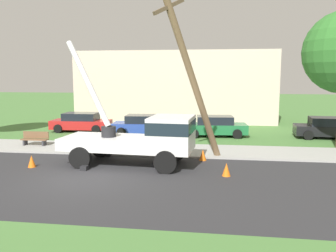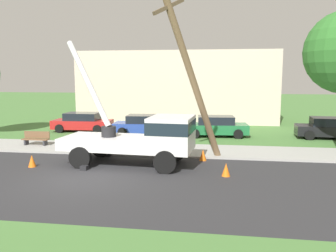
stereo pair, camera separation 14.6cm
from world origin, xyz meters
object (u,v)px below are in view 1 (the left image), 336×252
at_px(traffic_cone_ahead, 226,170).
at_px(parked_sedan_green, 215,126).
at_px(park_bench, 35,139).
at_px(leaning_utility_pole, 191,75).
at_px(parked_sedan_blue, 144,125).
at_px(parked_sedan_red, 81,122).
at_px(traffic_cone_behind, 32,161).
at_px(utility_truck, 145,136).
at_px(parked_sedan_black, 329,128).
at_px(traffic_cone_curbside, 203,155).

height_order(traffic_cone_ahead, parked_sedan_green, parked_sedan_green).
relative_size(parked_sedan_green, park_bench, 2.84).
relative_size(leaning_utility_pole, parked_sedan_blue, 1.84).
distance_m(parked_sedan_red, parked_sedan_green, 10.09).
relative_size(leaning_utility_pole, traffic_cone_behind, 14.79).
distance_m(leaning_utility_pole, traffic_cone_behind, 8.43).
bearing_deg(traffic_cone_ahead, utility_truck, 160.29).
distance_m(traffic_cone_behind, parked_sedan_black, 18.80).
height_order(traffic_cone_behind, parked_sedan_red, parked_sedan_red).
bearing_deg(traffic_cone_ahead, parked_sedan_red, 134.82).
xyz_separation_m(traffic_cone_behind, traffic_cone_curbside, (7.80, 2.41, 0.00)).
bearing_deg(parked_sedan_blue, traffic_cone_behind, -108.94).
distance_m(traffic_cone_behind, traffic_cone_curbside, 8.16).
xyz_separation_m(leaning_utility_pole, parked_sedan_blue, (-3.93, 7.76, -3.51)).
xyz_separation_m(traffic_cone_ahead, parked_sedan_blue, (-5.59, 9.85, 0.43)).
xyz_separation_m(utility_truck, park_bench, (-7.37, 3.38, -0.95)).
bearing_deg(traffic_cone_behind, traffic_cone_ahead, -1.57).
bearing_deg(utility_truck, park_bench, 155.34).
bearing_deg(utility_truck, traffic_cone_behind, -167.76).
height_order(utility_truck, traffic_cone_curbside, utility_truck).
distance_m(traffic_cone_curbside, parked_sedan_blue, 8.50).
relative_size(leaning_utility_pole, parked_sedan_green, 1.82).
height_order(traffic_cone_ahead, park_bench, park_bench).
height_order(utility_truck, traffic_cone_ahead, utility_truck).
bearing_deg(utility_truck, parked_sedan_red, 126.26).
relative_size(traffic_cone_ahead, parked_sedan_red, 0.13).
bearing_deg(leaning_utility_pole, parked_sedan_green, 81.98).
xyz_separation_m(traffic_cone_ahead, parked_sedan_green, (-0.56, 9.92, 0.43)).
bearing_deg(park_bench, traffic_cone_curbside, -11.70).
distance_m(traffic_cone_ahead, parked_sedan_black, 12.38).
xyz_separation_m(utility_truck, parked_sedan_green, (3.21, 8.57, -0.70)).
xyz_separation_m(utility_truck, parked_sedan_black, (10.86, 8.79, -0.70)).
height_order(leaning_utility_pole, traffic_cone_curbside, leaning_utility_pole).
bearing_deg(utility_truck, leaning_utility_pole, 19.22).
bearing_deg(parked_sedan_green, parked_sedan_blue, -179.13).
bearing_deg(traffic_cone_curbside, parked_sedan_blue, 122.04).
relative_size(traffic_cone_behind, parked_sedan_red, 0.13).
distance_m(traffic_cone_ahead, parked_sedan_blue, 11.33).
relative_size(utility_truck, parked_sedan_blue, 1.50).
height_order(traffic_cone_curbside, parked_sedan_red, parked_sedan_red).
distance_m(leaning_utility_pole, traffic_cone_ahead, 4.76).
bearing_deg(parked_sedan_red, traffic_cone_ahead, -45.18).
xyz_separation_m(utility_truck, leaning_utility_pole, (2.11, 0.74, 2.81)).
distance_m(utility_truck, traffic_cone_ahead, 4.17).
height_order(parked_sedan_blue, park_bench, parked_sedan_blue).
height_order(traffic_cone_behind, traffic_cone_curbside, same).
bearing_deg(traffic_cone_behind, parked_sedan_black, 31.79).
height_order(utility_truck, parked_sedan_red, utility_truck).
relative_size(utility_truck, parked_sedan_black, 1.50).
xyz_separation_m(leaning_utility_pole, park_bench, (-9.48, 2.65, -3.76)).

